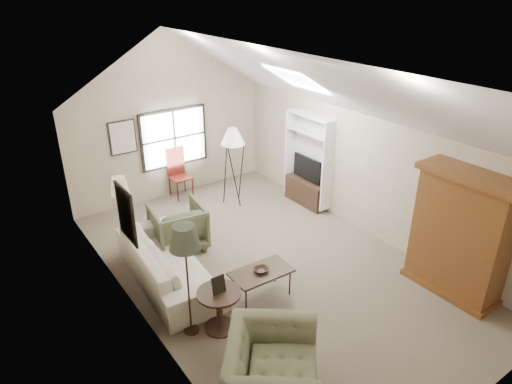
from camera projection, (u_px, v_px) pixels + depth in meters
room_shell at (270, 99)px, 7.29m from camera, size 5.01×8.01×4.00m
window at (174, 138)px, 11.01m from camera, size 1.72×0.08×1.42m
skylight at (297, 79)px, 8.63m from camera, size 0.80×1.20×0.52m
wall_art at (124, 172)px, 8.37m from camera, size 1.97×3.71×0.88m
armoire at (461, 235)px, 7.56m from camera, size 0.60×1.50×2.20m
tv_alcove at (308, 159)px, 10.57m from camera, size 0.32×1.30×2.10m
media_console at (306, 192)px, 10.92m from camera, size 0.34×1.18×0.60m
tv_panel at (307, 168)px, 10.66m from camera, size 0.05×0.90×0.55m
sofa at (168, 261)px, 8.09m from camera, size 1.26×2.80×0.80m
armchair_near at (272, 369)px, 5.82m from camera, size 1.74×1.76×0.86m
armchair_far at (178, 226)px, 9.10m from camera, size 1.12×1.14×0.93m
coffee_table at (261, 284)px, 7.71m from camera, size 1.04×0.60×0.53m
bowl at (261, 270)px, 7.59m from camera, size 0.25×0.25×0.06m
side_table at (220, 310)px, 6.99m from camera, size 0.73×0.73×0.68m
side_chair at (180, 174)px, 11.16m from camera, size 0.48×0.48×1.22m
tripod_lamp at (233, 166)px, 10.69m from camera, size 0.72×0.72×1.91m
dark_lamp at (188, 280)px, 6.67m from camera, size 0.49×0.49×1.90m
tan_lamp at (124, 217)px, 8.62m from camera, size 0.37×0.37×1.71m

